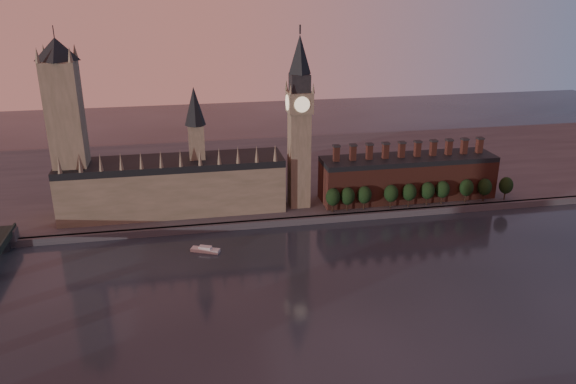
% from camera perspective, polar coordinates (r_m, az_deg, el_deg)
% --- Properties ---
extents(ground, '(900.00, 900.00, 0.00)m').
position_cam_1_polar(ground, '(250.50, 4.10, -11.58)').
color(ground, black).
rests_on(ground, ground).
extents(north_bank, '(900.00, 182.00, 4.00)m').
position_cam_1_polar(north_bank, '(408.30, -2.24, 1.83)').
color(north_bank, '#4E4D53').
rests_on(north_bank, ground).
extents(palace_of_westminster, '(130.00, 30.30, 74.00)m').
position_cam_1_polar(palace_of_westminster, '(338.30, -11.48, 0.91)').
color(palace_of_westminster, gray).
rests_on(palace_of_westminster, north_bank).
extents(victoria_tower, '(24.00, 24.00, 108.00)m').
position_cam_1_polar(victoria_tower, '(333.86, -21.56, 6.33)').
color(victoria_tower, gray).
rests_on(victoria_tower, north_bank).
extents(big_ben, '(15.00, 15.00, 107.00)m').
position_cam_1_polar(big_ben, '(330.40, 1.16, 7.22)').
color(big_ben, gray).
rests_on(big_ben, north_bank).
extents(chimney_block, '(110.00, 25.00, 37.00)m').
position_cam_1_polar(chimney_block, '(361.84, 12.03, 1.53)').
color(chimney_block, '#582C21').
rests_on(chimney_block, north_bank).
extents(embankment_tree_0, '(8.60, 8.60, 14.88)m').
position_cam_1_polar(embankment_tree_0, '(333.52, 4.59, -0.51)').
color(embankment_tree_0, black).
rests_on(embankment_tree_0, north_bank).
extents(embankment_tree_1, '(8.60, 8.60, 14.88)m').
position_cam_1_polar(embankment_tree_1, '(335.79, 6.08, -0.42)').
color(embankment_tree_1, black).
rests_on(embankment_tree_1, north_bank).
extents(embankment_tree_2, '(8.60, 8.60, 14.88)m').
position_cam_1_polar(embankment_tree_2, '(338.91, 7.77, -0.29)').
color(embankment_tree_2, black).
rests_on(embankment_tree_2, north_bank).
extents(embankment_tree_3, '(8.60, 8.60, 14.88)m').
position_cam_1_polar(embankment_tree_3, '(343.80, 10.43, -0.14)').
color(embankment_tree_3, black).
rests_on(embankment_tree_3, north_bank).
extents(embankment_tree_4, '(8.60, 8.60, 14.88)m').
position_cam_1_polar(embankment_tree_4, '(348.03, 12.23, -0.02)').
color(embankment_tree_4, black).
rests_on(embankment_tree_4, north_bank).
extents(embankment_tree_5, '(8.60, 8.60, 14.88)m').
position_cam_1_polar(embankment_tree_5, '(353.18, 14.01, 0.14)').
color(embankment_tree_5, black).
rests_on(embankment_tree_5, north_bank).
extents(embankment_tree_6, '(8.60, 8.60, 14.88)m').
position_cam_1_polar(embankment_tree_6, '(357.56, 15.43, 0.26)').
color(embankment_tree_6, black).
rests_on(embankment_tree_6, north_bank).
extents(embankment_tree_7, '(8.60, 8.60, 14.88)m').
position_cam_1_polar(embankment_tree_7, '(364.74, 17.68, 0.42)').
color(embankment_tree_7, black).
rests_on(embankment_tree_7, north_bank).
extents(embankment_tree_8, '(8.60, 8.60, 14.88)m').
position_cam_1_polar(embankment_tree_8, '(369.58, 19.35, 0.48)').
color(embankment_tree_8, black).
rests_on(embankment_tree_8, north_bank).
extents(embankment_tree_9, '(8.60, 8.60, 14.88)m').
position_cam_1_polar(embankment_tree_9, '(377.08, 21.28, 0.62)').
color(embankment_tree_9, black).
rests_on(embankment_tree_9, north_bank).
extents(river_boat, '(15.69, 10.15, 3.05)m').
position_cam_1_polar(river_boat, '(299.41, -8.40, -5.81)').
color(river_boat, silver).
rests_on(river_boat, ground).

